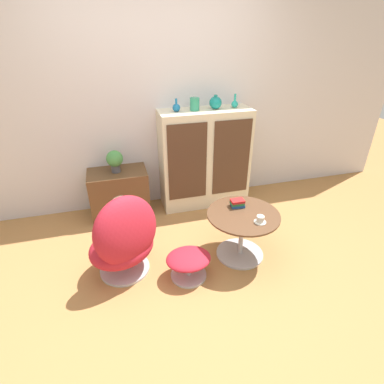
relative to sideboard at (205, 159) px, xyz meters
The scene contains 14 objects.
ground_plane 1.55m from the sideboard, 110.92° to the right, with size 12.00×12.00×0.00m, color #A87542.
wall_back 0.91m from the sideboard, 155.84° to the left, with size 6.40×0.06×2.60m.
sideboard is the anchor object (origin of this frame).
tv_console 1.09m from the sideboard, behind, with size 0.66×0.41×0.55m.
egg_chair 1.50m from the sideboard, 135.25° to the right, with size 0.78×0.76×0.81m.
ottoman 1.41m from the sideboard, 113.44° to the right, with size 0.40×0.34×0.24m.
coffee_table 1.13m from the sideboard, 88.65° to the right, with size 0.67×0.67×0.48m.
vase_leftmost 0.71m from the sideboard, behind, with size 0.08×0.08×0.14m.
vase_inner_left 0.67m from the sideboard, behind, with size 0.10×0.10×0.14m.
vase_inner_right 0.67m from the sideboard, ahead, with size 0.14×0.14×0.15m.
vase_rightmost 0.72m from the sideboard, ahead, with size 0.08×0.08×0.15m.
potted_plant 1.05m from the sideboard, behind, with size 0.18×0.18×0.25m.
teacup 1.27m from the sideboard, 85.11° to the right, with size 0.11×0.11×0.06m.
book_stack 0.96m from the sideboard, 88.75° to the right, with size 0.14×0.10×0.07m.
Camera 1 is at (-0.54, -1.85, 1.97)m, focal length 28.00 mm.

